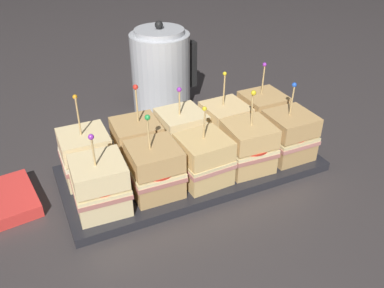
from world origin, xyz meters
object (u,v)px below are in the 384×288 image
object	(u,v)px
sandwich_back_far_left	(86,156)
sandwich_back_right	(225,124)
sandwich_front_center	(204,159)
sandwich_front_far_right	(289,135)
serving_platter	(192,169)
kettle_steel	(161,71)
sandwich_front_far_left	(100,186)
sandwich_front_left	(155,170)
sandwich_back_left	(137,144)
sandwich_back_far_right	(262,114)
sandwich_back_center	(182,133)
sandwich_front_right	(248,147)

from	to	relation	value
sandwich_back_far_left	sandwich_back_right	distance (m)	0.30
sandwich_front_center	sandwich_front_far_right	bearing A→B (deg)	0.55
serving_platter	kettle_steel	world-z (taller)	kettle_steel
sandwich_front_far_left	sandwich_front_left	world-z (taller)	sandwich_front_left
sandwich_back_far_left	sandwich_back_left	xyz separation A→B (m)	(0.10, -0.00, 0.00)
sandwich_back_far_left	sandwich_back_right	world-z (taller)	sandwich_back_far_left
serving_platter	sandwich_back_right	xyz separation A→B (m)	(0.10, 0.05, 0.06)
sandwich_front_center	sandwich_back_far_left	size ratio (longest dim) A/B	0.89
serving_platter	sandwich_back_far_right	size ratio (longest dim) A/B	3.09
sandwich_front_far_left	sandwich_front_left	size ratio (longest dim) A/B	0.96
sandwich_front_far_right	sandwich_back_far_left	size ratio (longest dim) A/B	0.94
serving_platter	sandwich_back_center	size ratio (longest dim) A/B	3.36
sandwich_front_right	sandwich_back_left	distance (m)	0.22
sandwich_back_left	sandwich_back_far_right	bearing A→B (deg)	0.17
sandwich_back_far_left	sandwich_back_left	bearing A→B (deg)	-0.21
sandwich_front_center	sandwich_back_far_left	xyz separation A→B (m)	(-0.20, 0.10, 0.00)
sandwich_back_far_right	sandwich_front_far_right	bearing A→B (deg)	-91.18
serving_platter	sandwich_back_center	xyz separation A→B (m)	(0.00, 0.05, 0.06)
serving_platter	sandwich_front_center	world-z (taller)	sandwich_front_center
sandwich_front_center	kettle_steel	world-z (taller)	kettle_steel
sandwich_front_far_right	kettle_steel	world-z (taller)	kettle_steel
sandwich_back_left	sandwich_back_right	xyz separation A→B (m)	(0.20, -0.00, -0.00)
sandwich_front_right	sandwich_front_far_right	distance (m)	0.10
sandwich_front_right	sandwich_front_far_left	bearing A→B (deg)	-179.94
sandwich_front_left	sandwich_back_right	distance (m)	0.22
sandwich_back_right	kettle_steel	distance (m)	0.26
sandwich_front_far_left	serving_platter	bearing A→B (deg)	14.71
sandwich_back_center	sandwich_front_left	bearing A→B (deg)	-134.65
serving_platter	sandwich_back_far_left	distance (m)	0.21
sandwich_back_right	kettle_steel	bearing A→B (deg)	101.13
sandwich_front_left	sandwich_back_left	xyz separation A→B (m)	(-0.00, 0.10, 0.00)
sandwich_front_left	sandwich_back_left	distance (m)	0.10
sandwich_front_left	sandwich_front_right	distance (m)	0.19
serving_platter	sandwich_front_far_left	bearing A→B (deg)	-165.29
sandwich_front_center	sandwich_back_left	world-z (taller)	sandwich_back_left
sandwich_front_left	sandwich_front_right	xyz separation A→B (m)	(0.19, -0.00, 0.00)
sandwich_front_left	sandwich_back_far_right	size ratio (longest dim) A/B	0.95
sandwich_back_far_left	sandwich_back_left	world-z (taller)	sandwich_back_far_left
sandwich_front_left	sandwich_back_far_right	xyz separation A→B (m)	(0.30, 0.10, -0.00)
sandwich_front_center	serving_platter	bearing A→B (deg)	91.88
sandwich_back_left	sandwich_front_left	bearing A→B (deg)	-89.66
sandwich_back_far_left	sandwich_front_center	bearing A→B (deg)	-27.04
sandwich_front_far_right	sandwich_back_center	distance (m)	0.22
sandwich_front_center	sandwich_back_center	world-z (taller)	sandwich_front_center
sandwich_front_left	sandwich_front_center	distance (m)	0.10
sandwich_front_center	sandwich_front_right	xyz separation A→B (m)	(0.10, 0.00, 0.00)
sandwich_back_right	sandwich_front_far_left	bearing A→B (deg)	-161.37
sandwich_front_center	sandwich_back_far_right	world-z (taller)	sandwich_back_far_right
sandwich_front_far_right	sandwich_back_left	xyz separation A→B (m)	(-0.29, 0.10, 0.00)
sandwich_front_left	kettle_steel	xyz separation A→B (m)	(0.15, 0.35, 0.04)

